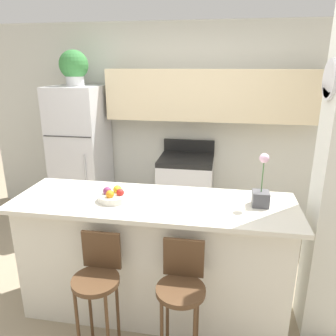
{
  "coord_description": "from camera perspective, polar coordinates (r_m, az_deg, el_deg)",
  "views": [
    {
      "loc": [
        0.51,
        -2.31,
        2.04
      ],
      "look_at": [
        0.0,
        0.7,
        1.07
      ],
      "focal_mm": 35.0,
      "sensor_mm": 36.0,
      "label": 1
    }
  ],
  "objects": [
    {
      "name": "ground_plane",
      "position": [
        3.12,
        -2.35,
        -23.11
      ],
      "size": [
        14.0,
        14.0,
        0.0
      ],
      "primitive_type": "plane",
      "color": "gray"
    },
    {
      "name": "wall_back",
      "position": [
        4.32,
        4.56,
        9.48
      ],
      "size": [
        5.6,
        0.38,
        2.55
      ],
      "color": "silver",
      "rests_on": "ground_plane"
    },
    {
      "name": "counter_bar",
      "position": [
        2.82,
        -2.48,
        -15.19
      ],
      "size": [
        2.23,
        0.72,
        1.02
      ],
      "color": "silver",
      "rests_on": "ground_plane"
    },
    {
      "name": "refrigerator",
      "position": [
        4.49,
        -14.87,
        2.24
      ],
      "size": [
        0.63,
        0.72,
        1.78
      ],
      "color": "silver",
      "rests_on": "ground_plane"
    },
    {
      "name": "stove_range",
      "position": [
        4.29,
        3.12,
        -3.89
      ],
      "size": [
        0.68,
        0.65,
        1.07
      ],
      "color": "silver",
      "rests_on": "ground_plane"
    },
    {
      "name": "bar_stool_left",
      "position": [
        2.45,
        -12.14,
        -18.59
      ],
      "size": [
        0.33,
        0.33,
        0.92
      ],
      "color": "#4C331E",
      "rests_on": "ground_plane"
    },
    {
      "name": "bar_stool_right",
      "position": [
        2.33,
        2.34,
        -20.42
      ],
      "size": [
        0.33,
        0.33,
        0.92
      ],
      "color": "#4C331E",
      "rests_on": "ground_plane"
    },
    {
      "name": "potted_plant_on_fridge",
      "position": [
        4.34,
        -16.07,
        16.61
      ],
      "size": [
        0.35,
        0.35,
        0.43
      ],
      "color": "silver",
      "rests_on": "refrigerator"
    },
    {
      "name": "orchid_vase",
      "position": [
        2.55,
        15.92,
        -4.04
      ],
      "size": [
        0.12,
        0.12,
        0.41
      ],
      "color": "#4C4C51",
      "rests_on": "counter_bar"
    },
    {
      "name": "fruit_bowl",
      "position": [
        2.61,
        -9.43,
        -4.8
      ],
      "size": [
        0.24,
        0.24,
        0.11
      ],
      "color": "silver",
      "rests_on": "counter_bar"
    },
    {
      "name": "trash_bin",
      "position": [
        4.32,
        -8.91,
        -7.87
      ],
      "size": [
        0.28,
        0.28,
        0.38
      ],
      "color": "#59595B",
      "rests_on": "ground_plane"
    }
  ]
}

